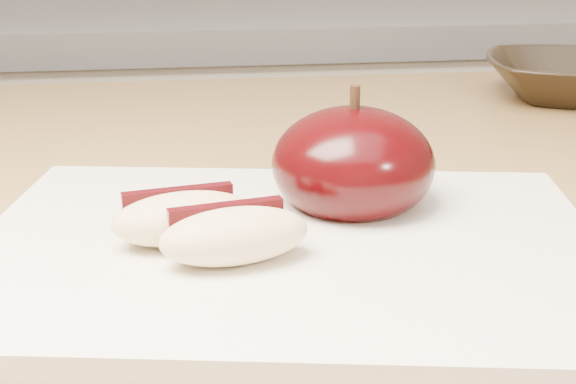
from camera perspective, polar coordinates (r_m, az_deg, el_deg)
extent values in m
cube|color=silver|center=(1.35, -5.73, -7.72)|extent=(2.40, 0.60, 0.90)
cube|color=slate|center=(1.21, -6.48, 12.43)|extent=(2.40, 0.62, 0.04)
cube|color=olive|center=(0.54, -3.70, -0.80)|extent=(1.64, 0.64, 0.04)
cube|color=silver|center=(0.40, 0.00, -4.24)|extent=(0.35, 0.28, 0.01)
ellipsoid|color=black|center=(0.44, 4.65, 1.99)|extent=(0.10, 0.10, 0.06)
cylinder|color=black|center=(0.43, 4.78, 6.68)|extent=(0.01, 0.01, 0.01)
ellipsoid|color=beige|center=(0.39, -7.39, -1.88)|extent=(0.08, 0.05, 0.03)
cube|color=black|center=(0.40, -7.80, -1.29)|extent=(0.06, 0.02, 0.02)
ellipsoid|color=beige|center=(0.37, -3.81, -3.14)|extent=(0.08, 0.05, 0.03)
cube|color=black|center=(0.38, -4.41, -2.47)|extent=(0.06, 0.02, 0.02)
imported|color=black|center=(0.79, 19.58, 7.62)|extent=(0.20, 0.20, 0.04)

